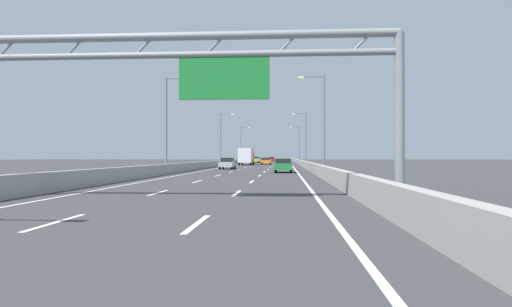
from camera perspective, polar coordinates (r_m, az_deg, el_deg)
The scene contains 53 objects.
ground_plane at distance 98.43m, azimuth 1.44°, elevation -1.32°, with size 260.00×260.00×0.00m, color #38383A.
lane_dash_left_1 at distance 12.39m, azimuth -24.32°, elevation -8.07°, with size 0.16×3.00×0.01m, color white.
lane_dash_left_2 at distance 20.72m, azimuth -12.48°, elevation -4.97°, with size 0.16×3.00×0.01m, color white.
lane_dash_left_3 at distance 29.45m, azimuth -7.57°, elevation -3.60°, with size 0.16×3.00×0.01m, color white.
lane_dash_left_4 at distance 38.31m, azimuth -4.92°, elevation -2.84°, with size 0.16×3.00×0.01m, color white.
lane_dash_left_5 at distance 47.21m, azimuth -3.27°, elevation -2.37°, with size 0.16×3.00×0.01m, color white.
lane_dash_left_6 at distance 56.15m, azimuth -2.15°, elevation -2.05°, with size 0.16×3.00×0.01m, color white.
lane_dash_left_7 at distance 65.11m, azimuth -1.33°, elevation -1.81°, with size 0.16×3.00×0.01m, color white.
lane_dash_left_8 at distance 74.07m, azimuth -0.72°, elevation -1.64°, with size 0.16×3.00×0.01m, color white.
lane_dash_left_9 at distance 83.05m, azimuth -0.23°, elevation -1.50°, with size 0.16×3.00×0.01m, color white.
lane_dash_left_10 at distance 92.03m, azimuth 0.16°, elevation -1.38°, with size 0.16×3.00×0.01m, color white.
lane_dash_left_11 at distance 101.01m, azimuth 0.48°, elevation -1.29°, with size 0.16×3.00×0.01m, color white.
lane_dash_left_12 at distance 110.00m, azimuth 0.75°, elevation -1.21°, with size 0.16×3.00×0.01m, color white.
lane_dash_left_13 at distance 118.98m, azimuth 0.97°, elevation -1.15°, with size 0.16×3.00×0.01m, color white.
lane_dash_left_14 at distance 127.97m, azimuth 1.17°, elevation -1.09°, with size 0.16×3.00×0.01m, color white.
lane_dash_left_15 at distance 136.96m, azimuth 1.34°, elevation -1.04°, with size 0.16×3.00×0.01m, color white.
lane_dash_left_16 at distance 145.95m, azimuth 1.49°, elevation -1.00°, with size 0.16×3.00×0.01m, color white.
lane_dash_left_17 at distance 154.95m, azimuth 1.62°, elevation -0.96°, with size 0.16×3.00×0.01m, color white.
lane_dash_right_1 at distance 11.17m, azimuth -7.59°, elevation -8.95°, with size 0.16×3.00×0.01m, color white.
lane_dash_right_2 at distance 20.02m, azimuth -2.50°, elevation -5.14°, with size 0.16×3.00×0.01m, color white.
lane_dash_right_3 at distance 28.96m, azimuth -0.55°, elevation -3.65°, with size 0.16×3.00×0.01m, color white.
lane_dash_right_4 at distance 37.93m, azimuth 0.47°, elevation -2.87°, with size 0.16×3.00×0.01m, color white.
lane_dash_right_5 at distance 46.91m, azimuth 1.10°, elevation -2.39°, with size 0.16×3.00×0.01m, color white.
lane_dash_right_6 at distance 55.90m, azimuth 1.53°, elevation -2.06°, with size 0.16×3.00×0.01m, color white.
lane_dash_right_7 at distance 64.89m, azimuth 1.84°, elevation -1.82°, with size 0.16×3.00×0.01m, color white.
lane_dash_right_8 at distance 73.88m, azimuth 2.07°, elevation -1.64°, with size 0.16×3.00×0.01m, color white.
lane_dash_right_9 at distance 82.88m, azimuth 2.25°, elevation -1.50°, with size 0.16×3.00×0.01m, color white.
lane_dash_right_10 at distance 91.87m, azimuth 2.40°, elevation -1.39°, with size 0.16×3.00×0.01m, color white.
lane_dash_right_11 at distance 100.87m, azimuth 2.52°, elevation -1.29°, with size 0.16×3.00×0.01m, color white.
lane_dash_right_12 at distance 109.87m, azimuth 2.62°, elevation -1.21°, with size 0.16×3.00×0.01m, color white.
lane_dash_right_13 at distance 118.86m, azimuth 2.71°, elevation -1.15°, with size 0.16×3.00×0.01m, color white.
lane_dash_right_14 at distance 127.86m, azimuth 2.78°, elevation -1.09°, with size 0.16×3.00×0.01m, color white.
lane_dash_right_15 at distance 136.86m, azimuth 2.85°, elevation -1.04°, with size 0.16×3.00×0.01m, color white.
lane_dash_right_16 at distance 145.86m, azimuth 2.90°, elevation -1.00°, with size 0.16×3.00×0.01m, color white.
lane_dash_right_17 at distance 154.86m, azimuth 2.95°, elevation -0.96°, with size 0.16×3.00×0.01m, color white.
edge_line_left at distance 86.84m, azimuth -2.34°, elevation -1.45°, with size 0.16×176.00×0.01m, color white.
edge_line_right at distance 86.36m, azimuth 4.60°, elevation -1.45°, with size 0.16×176.00×0.01m, color white.
barrier_left at distance 108.88m, azimuth -1.98°, elevation -0.98°, with size 0.45×220.00×0.95m.
barrier_right at distance 108.38m, azimuth 5.30°, elevation -0.98°, with size 0.45×220.00×0.95m.
sign_gantry at distance 17.14m, azimuth -9.11°, elevation 10.34°, with size 16.64×0.36×6.36m.
streetlamp_left_mid at distance 44.47m, azimuth -11.20°, elevation 4.46°, with size 2.58×0.28×9.50m.
streetlamp_right_mid at distance 43.12m, azimuth 8.42°, elevation 4.61°, with size 2.58×0.28×9.50m.
streetlamp_left_far at distance 80.55m, azimuth -4.42°, elevation 2.30°, with size 2.58×0.28×9.50m.
streetlamp_right_far at distance 79.81m, azimuth 6.26°, elevation 2.33°, with size 2.58×0.28×9.50m.
streetlamp_left_distant at distance 117.09m, azimuth -1.85°, elevation 1.48°, with size 2.58×0.28×9.50m.
streetlamp_right_distant at distance 116.59m, azimuth 5.47°, elevation 1.49°, with size 2.58×0.28×9.50m.
white_car at distance 118.16m, azimuth 0.09°, elevation -0.79°, with size 1.87×4.54×1.45m.
orange_car at distance 89.00m, azimuth 1.29°, elevation -0.96°, with size 1.89×4.38×1.36m.
silver_car at distance 57.51m, azimuth -3.70°, elevation -1.27°, with size 1.77×4.12×1.47m.
red_car at distance 127.88m, azimuth 2.03°, elevation -0.76°, with size 1.74×4.17×1.44m.
yellow_car at distance 111.24m, azimuth -0.19°, elevation -0.80°, with size 1.80×4.10×1.57m.
green_car at distance 45.49m, azimuth 3.54°, elevation -1.52°, with size 1.77×4.52×1.43m.
box_truck at distance 84.44m, azimuth -1.26°, elevation -0.31°, with size 2.44×8.57×3.17m.
Camera 1 is at (3.97, 1.67, 1.68)m, focal length 31.06 mm.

